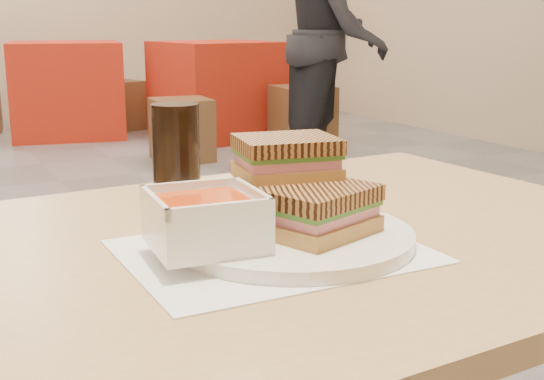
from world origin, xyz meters
name	(u,v)px	position (x,y,z in m)	size (l,w,h in m)	color
main_table	(202,341)	(-0.06, -1.96, 0.64)	(1.24, 0.77, 0.75)	tan
tray_liner	(273,251)	(0.01, -2.01, 0.75)	(0.33, 0.25, 0.00)	white
plate	(292,237)	(0.04, -1.99, 0.76)	(0.28, 0.28, 0.02)	white
soup_bowl	(205,222)	(-0.07, -2.00, 0.79)	(0.12, 0.12, 0.06)	white
panini_lower	(317,210)	(0.06, -2.02, 0.79)	(0.15, 0.14, 0.05)	#AD7E3E
panini_upper	(287,158)	(0.06, -1.95, 0.84)	(0.13, 0.12, 0.05)	#AD7E3E
cola_glass	(176,155)	(-0.01, -1.75, 0.82)	(0.07, 0.07, 0.14)	black
bg_table_1	(218,90)	(2.10, 3.01, 0.41)	(1.03, 1.03, 0.82)	red
bg_table_2	(67,89)	(0.96, 3.72, 0.41)	(1.09, 1.09, 0.81)	red
bg_chair_1l	(182,130)	(1.45, 2.18, 0.22)	(0.43, 0.43, 0.45)	brown
bg_chair_1r	(302,116)	(2.51, 2.27, 0.24)	(0.46, 0.46, 0.48)	brown
bg_chair_2r	(118,105)	(1.45, 3.85, 0.22)	(0.51, 0.51, 0.45)	brown
patron_b	(338,35)	(2.16, 1.22, 0.90)	(1.11, 1.10, 1.81)	black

